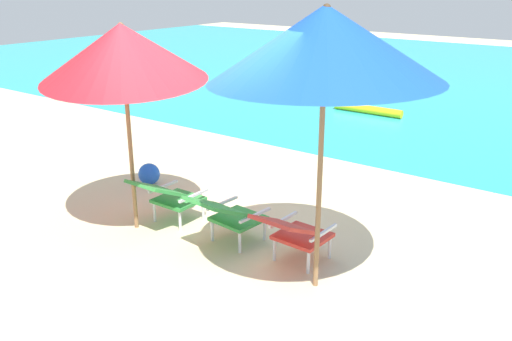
{
  "coord_description": "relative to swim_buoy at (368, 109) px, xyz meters",
  "views": [
    {
      "loc": [
        3.65,
        -4.43,
        2.94
      ],
      "look_at": [
        0.0,
        0.51,
        0.75
      ],
      "focal_mm": 38.68,
      "sensor_mm": 36.0,
      "label": 1
    }
  ],
  "objects": [
    {
      "name": "ground_plane",
      "position": [
        1.49,
        -2.73,
        -0.1
      ],
      "size": [
        40.0,
        40.0,
        0.0
      ],
      "primitive_type": "plane",
      "color": "beige"
    },
    {
      "name": "ocean_band",
      "position": [
        1.49,
        5.74,
        -0.09
      ],
      "size": [
        40.0,
        18.0,
        0.01
      ],
      "primitive_type": "cube",
      "color": "#28B2B7",
      "rests_on": "ground_plane"
    },
    {
      "name": "swim_buoy",
      "position": [
        0.0,
        0.0,
        0.0
      ],
      "size": [
        1.6,
        0.18,
        0.18
      ],
      "primitive_type": "cylinder",
      "rotation": [
        0.0,
        1.57,
        0.0
      ],
      "color": "yellow",
      "rests_on": "ocean_band"
    },
    {
      "name": "lounge_chair_left",
      "position": [
        0.58,
        -6.79,
        0.31
      ],
      "size": [
        0.55,
        0.88,
        0.68
      ],
      "color": "#338E3D",
      "rests_on": "ground_plane"
    },
    {
      "name": "lounge_chair_center",
      "position": [
        1.51,
        -6.78,
        0.31
      ],
      "size": [
        0.61,
        0.92,
        0.68
      ],
      "color": "#338E3D",
      "rests_on": "ground_plane"
    },
    {
      "name": "lounge_chair_right",
      "position": [
        2.36,
        -6.72,
        0.31
      ],
      "size": [
        0.57,
        0.89,
        0.68
      ],
      "color": "red",
      "rests_on": "ground_plane"
    },
    {
      "name": "beach_umbrella_left",
      "position": [
        0.29,
        -7.07,
        2.03
      ],
      "size": [
        2.63,
        2.64,
        2.52
      ],
      "color": "olive",
      "rests_on": "ground_plane"
    },
    {
      "name": "beach_umbrella_right",
      "position": [
        2.76,
        -6.93,
        2.28
      ],
      "size": [
        2.54,
        2.52,
        2.74
      ],
      "color": "olive",
      "rests_on": "ground_plane"
    },
    {
      "name": "beach_ball",
      "position": [
        -0.67,
        -5.95,
        0.06
      ],
      "size": [
        0.32,
        0.32,
        0.32
      ],
      "primitive_type": "sphere",
      "color": "blue",
      "rests_on": "ground_plane"
    }
  ]
}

